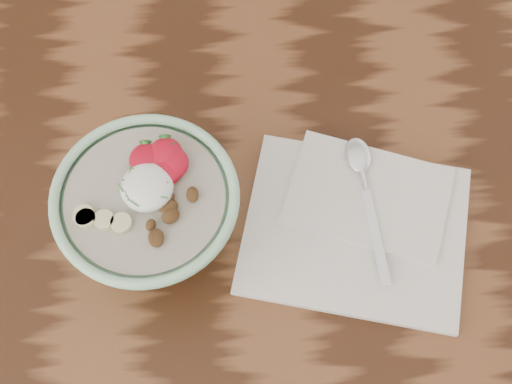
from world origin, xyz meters
The scene contains 4 objects.
table centered at (0.00, 0.00, 65.70)cm, with size 160.00×90.00×75.00cm.
breakfast_bowl centered at (-3.23, -6.76, 82.04)cm, with size 20.66×20.66×13.83cm.
napkin centered at (21.21, -7.05, 75.68)cm, with size 30.97×27.32×1.63cm.
spoon centered at (22.32, -1.25, 77.06)cm, with size 3.67×19.67×1.02cm.
Camera 1 is at (6.77, -38.97, 156.22)cm, focal length 50.00 mm.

